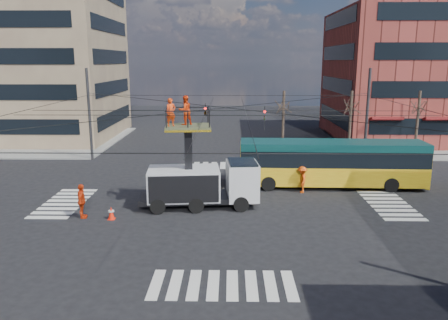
% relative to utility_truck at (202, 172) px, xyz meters
% --- Properties ---
extents(ground, '(120.00, 120.00, 0.00)m').
position_rel_utility_truck_xyz_m(ground, '(1.39, 0.48, -2.12)').
color(ground, black).
rests_on(ground, ground).
extents(sidewalk_ne, '(18.00, 18.00, 0.12)m').
position_rel_utility_truck_xyz_m(sidewalk_ne, '(22.39, 21.48, -2.06)').
color(sidewalk_ne, slate).
rests_on(sidewalk_ne, ground).
extents(sidewalk_nw, '(18.00, 18.00, 0.12)m').
position_rel_utility_truck_xyz_m(sidewalk_nw, '(-19.61, 21.48, -2.06)').
color(sidewalk_nw, slate).
rests_on(sidewalk_nw, ground).
extents(crosswalks, '(22.40, 22.40, 0.02)m').
position_rel_utility_truck_xyz_m(crosswalks, '(1.39, 0.48, -2.11)').
color(crosswalks, silver).
rests_on(crosswalks, ground).
extents(building_tower, '(18.06, 16.06, 30.00)m').
position_rel_utility_truck_xyz_m(building_tower, '(-20.58, 24.45, 12.88)').
color(building_tower, '#7E6650').
rests_on(building_tower, ground).
extents(building_ne, '(20.06, 16.06, 14.00)m').
position_rel_utility_truck_xyz_m(building_ne, '(23.37, 24.45, 4.88)').
color(building_ne, maroon).
rests_on(building_ne, ground).
extents(overhead_network, '(24.24, 24.24, 8.00)m').
position_rel_utility_truck_xyz_m(overhead_network, '(1.32, 0.88, 2.17)').
color(overhead_network, '#2D2D30').
rests_on(overhead_network, ground).
extents(tree_a, '(2.00, 2.00, 6.00)m').
position_rel_utility_truck_xyz_m(tree_a, '(6.39, 13.98, 2.50)').
color(tree_a, '#382B21').
rests_on(tree_a, ground).
extents(tree_b, '(2.00, 2.00, 6.00)m').
position_rel_utility_truck_xyz_m(tree_b, '(12.39, 13.98, 2.50)').
color(tree_b, '#382B21').
rests_on(tree_b, ground).
extents(tree_c, '(2.00, 2.00, 6.00)m').
position_rel_utility_truck_xyz_m(tree_c, '(18.39, 13.98, 2.50)').
color(tree_c, '#382B21').
rests_on(tree_c, ground).
extents(utility_truck, '(7.19, 3.18, 6.63)m').
position_rel_utility_truck_xyz_m(utility_truck, '(0.00, 0.00, 0.00)').
color(utility_truck, black).
rests_on(utility_truck, ground).
extents(city_bus, '(12.68, 2.94, 3.20)m').
position_rel_utility_truck_xyz_m(city_bus, '(8.65, 4.33, -0.40)').
color(city_bus, gold).
rests_on(city_bus, ground).
extents(traffic_cone, '(0.36, 0.36, 0.73)m').
position_rel_utility_truck_xyz_m(traffic_cone, '(-4.92, -2.32, -1.76)').
color(traffic_cone, '#FF220A').
rests_on(traffic_cone, ground).
extents(worker_ground, '(0.66, 1.20, 1.95)m').
position_rel_utility_truck_xyz_m(worker_ground, '(-6.59, -2.14, -1.15)').
color(worker_ground, red).
rests_on(worker_ground, ground).
extents(flagger, '(0.75, 1.21, 1.80)m').
position_rel_utility_truck_xyz_m(flagger, '(6.42, 2.88, -1.22)').
color(flagger, '#D4430D').
rests_on(flagger, ground).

